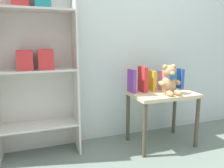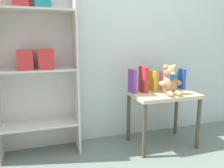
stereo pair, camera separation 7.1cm
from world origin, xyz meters
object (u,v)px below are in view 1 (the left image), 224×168
book_standing_red (143,79)px  book_standing_purple (132,81)px  book_standing_pink (163,81)px  book_standing_teal (172,80)px  book_standing_yellow (152,81)px  display_table (162,100)px  teddy_bear (169,81)px  book_standing_blue (180,79)px  bookshelf_side (35,57)px

book_standing_red → book_standing_purple: bearing=170.8°
book_standing_pink → book_standing_teal: 0.12m
book_standing_purple → book_standing_yellow: 0.24m
book_standing_red → book_standing_yellow: book_standing_red is taller
display_table → teddy_bear: bearing=-75.7°
book_standing_yellow → book_standing_blue: size_ratio=0.97×
book_standing_yellow → teddy_bear: bearing=-69.8°
display_table → book_standing_red: bearing=150.6°
book_standing_red → teddy_bear: bearing=-44.9°
display_table → book_standing_blue: bearing=22.3°
book_standing_pink → book_standing_teal: bearing=3.6°
display_table → book_standing_red: (-0.18, 0.10, 0.22)m
book_standing_yellow → bookshelf_side: bearing=173.5°
book_standing_blue → book_standing_yellow: bearing=179.7°
book_standing_purple → teddy_bear: bearing=-34.0°
book_standing_purple → book_standing_red: book_standing_red is taller
display_table → book_standing_yellow: book_standing_yellow is taller
bookshelf_side → book_standing_red: bearing=-7.0°
bookshelf_side → display_table: 1.34m
book_standing_purple → book_standing_pink: 0.37m
teddy_bear → bookshelf_side: bearing=166.0°
book_standing_red → book_standing_blue: 0.49m
teddy_bear → book_standing_blue: teddy_bear is taller
book_standing_pink → book_standing_purple: bearing=175.0°
teddy_bear → book_standing_teal: size_ratio=1.42×
book_standing_pink → book_standing_teal: size_ratio=0.98×
book_standing_teal → bookshelf_side: bearing=176.6°
teddy_bear → book_standing_blue: bearing=36.0°
book_standing_blue → book_standing_pink: bearing=-174.1°
teddy_bear → book_standing_red: size_ratio=1.13×
display_table → book_standing_blue: (0.30, 0.13, 0.20)m
book_standing_red → display_table: bearing=-32.2°
display_table → book_standing_teal: book_standing_teal is taller
book_standing_purple → book_standing_teal: 0.49m
book_standing_teal → book_standing_yellow: bearing=178.2°
display_table → book_standing_red: size_ratio=2.49×
book_standing_teal → book_standing_blue: size_ratio=0.96×
book_standing_pink → book_standing_blue: book_standing_blue is taller
book_standing_purple → book_standing_yellow: bearing=-0.6°
bookshelf_side → book_standing_teal: bearing=-4.9°
teddy_bear → book_standing_purple: size_ratio=1.25×
teddy_bear → book_standing_blue: (0.28, 0.21, -0.03)m
book_standing_purple → book_standing_teal: book_standing_purple is taller
display_table → book_standing_teal: bearing=31.4°
bookshelf_side → book_standing_red: size_ratio=6.24×
teddy_bear → book_standing_teal: teddy_bear is taller
book_standing_yellow → book_standing_pink: (0.12, -0.03, -0.00)m
teddy_bear → book_standing_teal: 0.25m
book_standing_purple → book_standing_pink: (0.37, -0.02, -0.02)m
teddy_bear → book_standing_pink: bearing=77.4°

